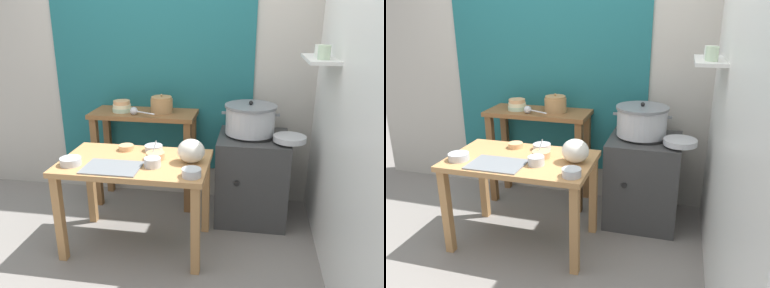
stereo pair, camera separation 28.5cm
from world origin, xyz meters
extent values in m
plane|color=gray|center=(0.00, 0.00, 0.00)|extent=(9.00, 9.00, 0.00)
cube|color=#B2ADA3|center=(0.10, 1.10, 1.30)|extent=(4.40, 0.10, 2.60)
cube|color=#1E6066|center=(-0.15, 1.04, 1.35)|extent=(1.90, 0.02, 2.10)
cube|color=white|center=(1.40, 0.20, 1.30)|extent=(0.10, 3.20, 2.60)
cube|color=silver|center=(1.25, 0.40, 1.45)|extent=(0.20, 0.56, 0.02)
cylinder|color=#B7D1AD|center=(1.25, 0.26, 1.51)|extent=(0.08, 0.08, 0.09)
cylinder|color=silver|center=(1.25, 0.39, 1.51)|extent=(0.09, 0.09, 0.09)
cube|color=#B27F4C|center=(-0.04, 0.09, 0.70)|extent=(1.10, 0.66, 0.04)
cube|color=#B27F4C|center=(-0.54, -0.19, 0.34)|extent=(0.06, 0.06, 0.68)
cube|color=#B27F4C|center=(0.46, -0.19, 0.34)|extent=(0.06, 0.06, 0.68)
cube|color=#B27F4C|center=(-0.54, 0.37, 0.34)|extent=(0.06, 0.06, 0.68)
cube|color=#B27F4C|center=(0.46, 0.37, 0.34)|extent=(0.06, 0.06, 0.68)
cube|color=brown|center=(-0.18, 0.83, 0.88)|extent=(0.96, 0.40, 0.04)
cube|color=brown|center=(-0.61, 0.68, 0.43)|extent=(0.06, 0.06, 0.86)
cube|color=brown|center=(0.25, 0.68, 0.43)|extent=(0.06, 0.06, 0.86)
cube|color=brown|center=(-0.61, 0.98, 0.43)|extent=(0.06, 0.06, 0.86)
cube|color=brown|center=(0.25, 0.98, 0.43)|extent=(0.06, 0.06, 0.86)
cube|color=#383838|center=(0.83, 0.70, 0.38)|extent=(0.60, 0.60, 0.76)
cylinder|color=black|center=(0.83, 0.70, 0.77)|extent=(0.36, 0.36, 0.02)
cylinder|color=black|center=(0.71, 0.40, 0.45)|extent=(0.04, 0.02, 0.04)
cylinder|color=#B7BABF|center=(0.79, 0.72, 0.89)|extent=(0.41, 0.41, 0.23)
cylinder|color=slate|center=(0.79, 0.72, 1.02)|extent=(0.44, 0.44, 0.02)
sphere|color=black|center=(0.79, 0.72, 1.05)|extent=(0.04, 0.04, 0.04)
cube|color=slate|center=(0.56, 0.72, 0.95)|extent=(0.04, 0.02, 0.02)
cube|color=slate|center=(1.01, 0.72, 0.95)|extent=(0.04, 0.02, 0.02)
cylinder|color=#A37A4C|center=(-0.01, 0.83, 0.96)|extent=(0.20, 0.20, 0.13)
cylinder|color=#A37A4C|center=(-0.01, 0.83, 1.04)|extent=(0.18, 0.18, 0.02)
sphere|color=#A37A4C|center=(-0.01, 0.83, 1.06)|extent=(0.02, 0.02, 0.02)
cylinder|color=#B7D1AD|center=(-0.38, 0.81, 0.92)|extent=(0.17, 0.17, 0.04)
cylinder|color=beige|center=(-0.38, 0.81, 0.95)|extent=(0.16, 0.16, 0.03)
cylinder|color=tan|center=(-0.38, 0.81, 0.99)|extent=(0.15, 0.15, 0.03)
sphere|color=#B7BABF|center=(-0.24, 0.72, 0.94)|extent=(0.07, 0.07, 0.07)
cylinder|color=#B7BABF|center=(-0.12, 0.67, 0.94)|extent=(0.18, 0.08, 0.01)
cube|color=slate|center=(-0.16, -0.08, 0.72)|extent=(0.40, 0.28, 0.01)
ellipsoid|color=silver|center=(0.38, 0.13, 0.81)|extent=(0.20, 0.18, 0.18)
cylinder|color=#B7BABF|center=(1.11, 0.55, 0.80)|extent=(0.26, 0.26, 0.04)
cylinder|color=tan|center=(0.10, 0.15, 0.75)|extent=(0.14, 0.14, 0.05)
cylinder|color=brown|center=(0.10, 0.15, 0.77)|extent=(0.12, 0.12, 0.01)
cylinder|color=#B7BABF|center=(0.09, 0.16, 0.79)|extent=(0.04, 0.06, 0.13)
cylinder|color=#B7BABF|center=(-0.47, -0.06, 0.75)|extent=(0.15, 0.15, 0.05)
cylinder|color=#BFB28C|center=(-0.47, -0.06, 0.77)|extent=(0.13, 0.13, 0.01)
cylinder|color=tan|center=(-0.18, 0.30, 0.74)|extent=(0.12, 0.12, 0.04)
cylinder|color=beige|center=(-0.18, 0.30, 0.76)|extent=(0.10, 0.10, 0.01)
cylinder|color=#B7BABF|center=(0.04, 0.32, 0.74)|extent=(0.14, 0.14, 0.05)
cylinder|color=brown|center=(0.04, 0.32, 0.76)|extent=(0.12, 0.12, 0.01)
cylinder|color=#B7BABF|center=(0.12, 0.00, 0.75)|extent=(0.12, 0.12, 0.06)
cylinder|color=#BFB28C|center=(0.12, 0.00, 0.78)|extent=(0.10, 0.10, 0.01)
cylinder|color=#B7BABF|center=(0.42, -0.13, 0.75)|extent=(0.13, 0.13, 0.06)
cylinder|color=#BFB28C|center=(0.42, -0.13, 0.77)|extent=(0.11, 0.11, 0.01)
camera|label=1|loc=(0.80, -2.41, 1.75)|focal=35.34mm
camera|label=2|loc=(1.08, -2.35, 1.75)|focal=35.34mm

